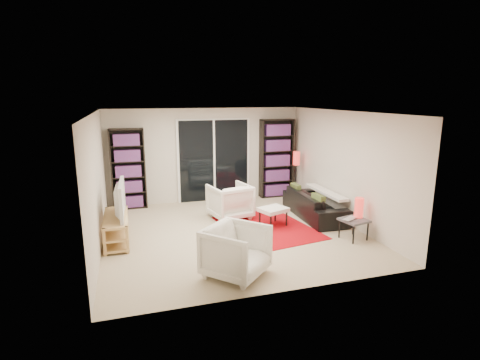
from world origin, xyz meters
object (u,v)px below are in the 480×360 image
side_table (354,222)px  floor_lamp (296,164)px  bookshelf_left (128,169)px  tv_stand (117,228)px  bookshelf_right (277,158)px  armchair_front (236,251)px  ottoman (273,210)px  sofa (315,204)px  armchair_back (230,201)px

side_table → floor_lamp: floor_lamp is taller
bookshelf_left → tv_stand: 2.32m
bookshelf_right → armchair_front: bearing=-119.5°
ottoman → sofa: bearing=15.3°
bookshelf_right → floor_lamp: bookshelf_right is taller
armchair_back → ottoman: armchair_back is taller
bookshelf_right → armchair_back: bearing=-139.6°
armchair_back → floor_lamp: bearing=-167.1°
floor_lamp → side_table: bearing=-92.5°
tv_stand → floor_lamp: bearing=20.6°
tv_stand → floor_lamp: floor_lamp is taller
floor_lamp → ottoman: bearing=-127.4°
side_table → floor_lamp: (0.13, 2.88, 0.62)m
bookshelf_right → armchair_back: 2.34m
sofa → side_table: sofa is taller
tv_stand → bookshelf_right: bearing=27.9°
bookshelf_left → ottoman: bookshelf_left is taller
ottoman → armchair_back: bearing=133.3°
bookshelf_left → floor_lamp: size_ratio=1.51×
bookshelf_right → sofa: bookshelf_right is taller
tv_stand → ottoman: bearing=-0.9°
sofa → floor_lamp: size_ratio=1.55×
armchair_back → ottoman: (0.74, -0.78, -0.05)m
armchair_front → bookshelf_right: bearing=17.3°
armchair_back → floor_lamp: size_ratio=0.66×
bookshelf_right → ottoman: bookshelf_right is taller
armchair_back → ottoman: bearing=121.4°
floor_lamp → tv_stand: bearing=-159.4°
ottoman → side_table: bearing=-43.7°
bookshelf_right → tv_stand: size_ratio=1.55×
side_table → floor_lamp: size_ratio=0.42×
armchair_front → sofa: bearing=-1.5°
tv_stand → side_table: bearing=-15.3°
sofa → side_table: size_ratio=3.66×
armchair_front → side_table: (2.58, 0.78, -0.04)m
armchair_front → ottoman: (1.38, 1.93, -0.05)m
bookshelf_right → armchair_front: 4.83m
armchair_back → side_table: size_ratio=1.57×
bookshelf_left → armchair_back: bookshelf_left is taller
armchair_front → ottoman: armchair_front is taller
bookshelf_left → tv_stand: bearing=-97.4°
bookshelf_right → side_table: bookshelf_right is taller
tv_stand → armchair_front: armchair_front is taller
ottoman → floor_lamp: 2.27m
bookshelf_right → tv_stand: 4.74m
ottoman → floor_lamp: size_ratio=0.52×
bookshelf_left → side_table: size_ratio=3.57×
armchair_front → armchair_back: bearing=33.4°
floor_lamp → armchair_front: bearing=-126.5°
bookshelf_left → floor_lamp: 4.23m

